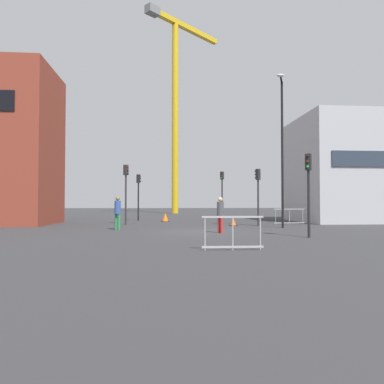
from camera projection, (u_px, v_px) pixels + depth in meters
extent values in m
plane|color=#333335|center=(203.00, 232.00, 18.73)|extent=(160.00, 160.00, 0.00)
cube|color=black|center=(5.00, 101.00, 22.17)|extent=(1.10, 0.06, 1.30)
cube|color=#B7B7BC|center=(361.00, 170.00, 29.06)|extent=(10.47, 8.07, 8.19)
cylinder|color=gold|center=(175.00, 118.00, 50.99)|extent=(0.90, 0.90, 26.77)
cube|color=gold|center=(187.00, 28.00, 53.07)|extent=(10.26, 9.38, 0.70)
cube|color=slate|center=(152.00, 10.00, 48.32)|extent=(2.14, 2.10, 1.10)
cylinder|color=black|center=(282.00, 154.00, 21.65)|extent=(0.14, 0.14, 8.80)
cube|color=black|center=(281.00, 79.00, 21.09)|extent=(0.62, 1.36, 0.10)
ellipsoid|color=silver|center=(280.00, 75.00, 20.41)|extent=(0.44, 0.24, 0.16)
cylinder|color=#2D2D30|center=(126.00, 200.00, 24.69)|extent=(0.12, 0.12, 3.38)
cube|color=#2D2D30|center=(126.00, 170.00, 24.75)|extent=(0.37, 0.36, 0.70)
sphere|color=red|center=(128.00, 167.00, 24.67)|extent=(0.11, 0.11, 0.11)
sphere|color=#3C2905|center=(128.00, 170.00, 24.66)|extent=(0.11, 0.11, 0.11)
sphere|color=#07330F|center=(128.00, 173.00, 24.65)|extent=(0.11, 0.11, 0.11)
cylinder|color=#232326|center=(222.00, 199.00, 32.37)|extent=(0.12, 0.12, 3.57)
cube|color=#232326|center=(222.00, 176.00, 32.43)|extent=(0.36, 0.37, 0.70)
sphere|color=#390605|center=(221.00, 173.00, 32.30)|extent=(0.11, 0.11, 0.11)
sphere|color=#3C2905|center=(221.00, 175.00, 32.29)|extent=(0.11, 0.11, 0.11)
sphere|color=green|center=(221.00, 178.00, 32.29)|extent=(0.11, 0.11, 0.11)
cylinder|color=black|center=(138.00, 202.00, 30.20)|extent=(0.12, 0.12, 3.15)
cube|color=black|center=(138.00, 179.00, 30.25)|extent=(0.34, 0.32, 0.70)
sphere|color=red|center=(140.00, 176.00, 30.33)|extent=(0.11, 0.11, 0.11)
sphere|color=#3C2905|center=(140.00, 179.00, 30.33)|extent=(0.11, 0.11, 0.11)
sphere|color=#07330F|center=(140.00, 181.00, 30.32)|extent=(0.11, 0.11, 0.11)
cylinder|color=#232326|center=(309.00, 204.00, 15.60)|extent=(0.12, 0.12, 2.91)
cube|color=#232326|center=(308.00, 162.00, 15.66)|extent=(0.35, 0.37, 0.70)
sphere|color=#390605|center=(307.00, 156.00, 15.51)|extent=(0.11, 0.11, 0.11)
sphere|color=#3C2905|center=(308.00, 162.00, 15.50)|extent=(0.11, 0.11, 0.11)
sphere|color=green|center=(308.00, 167.00, 15.50)|extent=(0.11, 0.11, 0.11)
cylinder|color=#2D2D30|center=(258.00, 203.00, 23.60)|extent=(0.12, 0.12, 3.00)
cube|color=#2D2D30|center=(258.00, 174.00, 23.66)|extent=(0.36, 0.35, 0.70)
sphere|color=#390605|center=(255.00, 171.00, 23.74)|extent=(0.11, 0.11, 0.11)
sphere|color=#3C2905|center=(255.00, 174.00, 23.73)|extent=(0.11, 0.11, 0.11)
sphere|color=green|center=(255.00, 178.00, 23.73)|extent=(0.11, 0.11, 0.11)
cylinder|color=#2D844C|center=(119.00, 222.00, 19.96)|extent=(0.14, 0.14, 0.88)
cylinder|color=#2D844C|center=(116.00, 222.00, 20.04)|extent=(0.14, 0.14, 0.88)
cylinder|color=#33519E|center=(118.00, 207.00, 20.02)|extent=(0.34, 0.34, 0.73)
sphere|color=#8C6647|center=(118.00, 199.00, 20.04)|extent=(0.24, 0.24, 0.24)
cylinder|color=red|center=(219.00, 224.00, 17.95)|extent=(0.14, 0.14, 0.84)
cylinder|color=red|center=(222.00, 225.00, 17.79)|extent=(0.14, 0.14, 0.84)
cylinder|color=#4C4C51|center=(220.00, 209.00, 17.89)|extent=(0.34, 0.34, 0.70)
sphere|color=tan|center=(220.00, 199.00, 17.91)|extent=(0.23, 0.23, 0.23)
cube|color=#9EA0A5|center=(289.00, 209.00, 25.11)|extent=(2.27, 0.37, 0.06)
cube|color=#9EA0A5|center=(289.00, 223.00, 25.09)|extent=(2.27, 0.37, 0.06)
cylinder|color=#9EA0A5|center=(276.00, 217.00, 24.88)|extent=(0.04, 0.04, 1.05)
cylinder|color=#9EA0A5|center=(289.00, 217.00, 25.10)|extent=(0.04, 0.04, 1.05)
cylinder|color=#9EA0A5|center=(303.00, 217.00, 25.32)|extent=(0.04, 0.04, 1.05)
cube|color=#B2B5BA|center=(233.00, 217.00, 11.50)|extent=(1.97, 0.08, 0.06)
cube|color=#B2B5BA|center=(233.00, 247.00, 11.47)|extent=(1.97, 0.08, 0.06)
cylinder|color=#B2B5BA|center=(205.00, 234.00, 11.42)|extent=(0.04, 0.04, 1.05)
cylinder|color=#B2B5BA|center=(233.00, 233.00, 11.48)|extent=(0.04, 0.04, 1.05)
cylinder|color=#B2B5BA|center=(260.00, 233.00, 11.54)|extent=(0.04, 0.04, 1.05)
cube|color=black|center=(233.00, 226.00, 23.46)|extent=(0.51, 0.51, 0.03)
cone|color=#E55B0F|center=(233.00, 222.00, 23.47)|extent=(0.39, 0.39, 0.51)
cube|color=black|center=(165.00, 221.00, 28.70)|extent=(0.68, 0.68, 0.03)
cone|color=orange|center=(165.00, 217.00, 28.71)|extent=(0.53, 0.53, 0.69)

